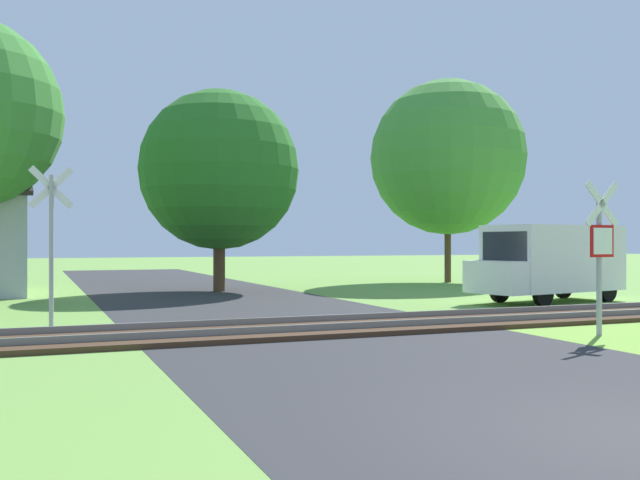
% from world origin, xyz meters
% --- Properties ---
extents(road_asphalt, '(7.10, 80.00, 0.01)m').
position_xyz_m(road_asphalt, '(0.00, 2.00, 0.00)').
color(road_asphalt, '#2D2D30').
rests_on(road_asphalt, ground).
extents(rail_track, '(60.00, 2.60, 0.22)m').
position_xyz_m(rail_track, '(0.00, 8.52, 0.06)').
color(rail_track, '#422D1E').
rests_on(rail_track, ground).
extents(stop_sign_near, '(0.88, 0.18, 2.91)m').
position_xyz_m(stop_sign_near, '(4.64, 5.78, 1.66)').
color(stop_sign_near, '#9E9EA5').
rests_on(stop_sign_near, ground).
extents(crossing_sign_far, '(0.88, 0.13, 3.30)m').
position_xyz_m(crossing_sign_far, '(-4.85, 10.82, 1.91)').
color(crossing_sign_far, '#9E9EA5').
rests_on(crossing_sign_far, ground).
extents(tree_center, '(5.72, 5.72, 7.20)m').
position_xyz_m(tree_center, '(0.97, 20.36, 4.34)').
color(tree_center, '#513823').
rests_on(tree_center, ground).
extents(tree_far, '(6.77, 6.77, 8.86)m').
position_xyz_m(tree_far, '(11.63, 22.20, 5.47)').
color(tree_far, '#513823').
rests_on(tree_far, ground).
extents(mail_truck, '(5.17, 2.78, 2.24)m').
position_xyz_m(mail_truck, '(8.80, 12.16, 1.24)').
color(mail_truck, white).
rests_on(mail_truck, ground).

